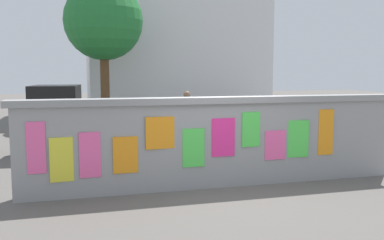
# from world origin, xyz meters

# --- Properties ---
(ground) EXTENTS (60.00, 60.00, 0.00)m
(ground) POSITION_xyz_m (0.00, 8.00, 0.00)
(ground) COLOR #605B56
(poster_wall) EXTENTS (7.61, 0.42, 1.73)m
(poster_wall) POSITION_xyz_m (-0.01, -0.00, 0.89)
(poster_wall) COLOR gray
(poster_wall) RESTS_ON ground
(auto_rickshaw_truck) EXTENTS (3.74, 1.88, 1.85)m
(auto_rickshaw_truck) POSITION_xyz_m (-2.17, 4.17, 0.90)
(auto_rickshaw_truck) COLOR black
(auto_rickshaw_truck) RESTS_ON ground
(motorcycle) EXTENTS (1.90, 0.56, 0.87)m
(motorcycle) POSITION_xyz_m (2.16, 1.95, 0.46)
(motorcycle) COLOR black
(motorcycle) RESTS_ON ground
(bicycle_near) EXTENTS (1.69, 0.46, 0.95)m
(bicycle_near) POSITION_xyz_m (1.77, 4.22, 0.36)
(bicycle_near) COLOR black
(bicycle_near) RESTS_ON ground
(bicycle_far) EXTENTS (1.70, 0.44, 0.95)m
(bicycle_far) POSITION_xyz_m (-2.84, 1.06, 0.36)
(bicycle_far) COLOR black
(bicycle_far) RESTS_ON ground
(person_walking) EXTENTS (0.39, 0.39, 1.62)m
(person_walking) POSITION_xyz_m (1.01, 0.87, 0.99)
(person_walking) COLOR yellow
(person_walking) RESTS_ON ground
(person_bystander) EXTENTS (0.40, 0.40, 1.62)m
(person_bystander) POSITION_xyz_m (0.70, 5.10, 0.99)
(person_bystander) COLOR purple
(person_bystander) RESTS_ON ground
(tree_roadside) EXTENTS (3.31, 3.31, 6.01)m
(tree_roadside) POSITION_xyz_m (-1.43, 10.85, 4.32)
(tree_roadside) COLOR brown
(tree_roadside) RESTS_ON ground
(building_background) EXTENTS (9.76, 6.38, 8.90)m
(building_background) POSITION_xyz_m (2.74, 16.02, 4.47)
(building_background) COLOR silver
(building_background) RESTS_ON ground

